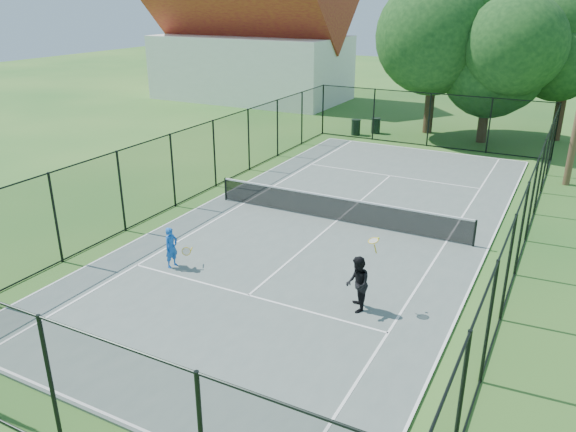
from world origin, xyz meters
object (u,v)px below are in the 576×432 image
at_px(trash_bin_right, 376,126).
at_px(player_black, 357,284).
at_px(tennis_net, 337,208).
at_px(player_blue, 172,247).
at_px(trash_bin_left, 356,127).

xyz_separation_m(trash_bin_right, player_black, (6.64, -20.39, 0.36)).
xyz_separation_m(tennis_net, player_blue, (-3.06, -5.93, 0.13)).
xyz_separation_m(trash_bin_right, player_blue, (0.59, -20.63, 0.23)).
height_order(tennis_net, trash_bin_left, tennis_net).
xyz_separation_m(tennis_net, player_black, (2.98, -5.69, 0.26)).
relative_size(trash_bin_left, player_black, 0.47).
distance_m(trash_bin_right, player_black, 21.45).
bearing_deg(trash_bin_right, trash_bin_left, -133.04).
height_order(trash_bin_left, player_black, player_black).
bearing_deg(trash_bin_left, tennis_net, -71.50).
distance_m(trash_bin_right, player_blue, 20.64).
bearing_deg(trash_bin_left, trash_bin_right, 46.96).
distance_m(trash_bin_left, player_black, 20.82).
distance_m(tennis_net, player_blue, 6.67).
height_order(trash_bin_left, player_blue, player_blue).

